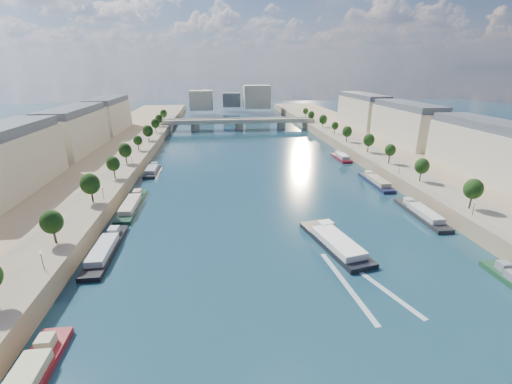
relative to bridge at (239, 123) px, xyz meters
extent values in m
plane|color=#0B2433|center=(0.00, -121.42, -5.08)|extent=(700.00, 700.00, 0.00)
cube|color=#9E8460|center=(-72.00, -121.42, -2.58)|extent=(44.00, 520.00, 5.00)
cube|color=#9E8460|center=(72.00, -121.42, -2.58)|extent=(44.00, 520.00, 5.00)
cube|color=gray|center=(-57.00, -121.42, -0.03)|extent=(14.00, 520.00, 0.10)
cube|color=gray|center=(57.00, -121.42, -0.03)|extent=(14.00, 520.00, 0.10)
cylinder|color=#382B1E|center=(-55.00, -179.42, 1.83)|extent=(0.50, 0.50, 3.82)
ellipsoid|color=black|center=(-55.00, -179.42, 5.42)|extent=(4.80, 4.80, 5.52)
cylinder|color=#382B1E|center=(-55.00, -155.42, 1.83)|extent=(0.50, 0.50, 3.82)
ellipsoid|color=black|center=(-55.00, -155.42, 5.42)|extent=(4.80, 4.80, 5.52)
cylinder|color=#382B1E|center=(-55.00, -131.42, 1.83)|extent=(0.50, 0.50, 3.82)
ellipsoid|color=black|center=(-55.00, -131.42, 5.42)|extent=(4.80, 4.80, 5.52)
cylinder|color=#382B1E|center=(-55.00, -107.42, 1.83)|extent=(0.50, 0.50, 3.82)
ellipsoid|color=black|center=(-55.00, -107.42, 5.42)|extent=(4.80, 4.80, 5.52)
cylinder|color=#382B1E|center=(-55.00, -83.42, 1.83)|extent=(0.50, 0.50, 3.82)
ellipsoid|color=black|center=(-55.00, -83.42, 5.42)|extent=(4.80, 4.80, 5.52)
cylinder|color=#382B1E|center=(-55.00, -59.42, 1.83)|extent=(0.50, 0.50, 3.82)
ellipsoid|color=black|center=(-55.00, -59.42, 5.42)|extent=(4.80, 4.80, 5.52)
cylinder|color=#382B1E|center=(-55.00, -35.42, 1.83)|extent=(0.50, 0.50, 3.82)
ellipsoid|color=black|center=(-55.00, -35.42, 5.42)|extent=(4.80, 4.80, 5.52)
cylinder|color=#382B1E|center=(-55.00, -11.42, 1.83)|extent=(0.50, 0.50, 3.82)
ellipsoid|color=black|center=(-55.00, -11.42, 5.42)|extent=(4.80, 4.80, 5.52)
cylinder|color=#382B1E|center=(-55.00, 12.58, 1.83)|extent=(0.50, 0.50, 3.82)
ellipsoid|color=black|center=(-55.00, 12.58, 5.42)|extent=(4.80, 4.80, 5.52)
cylinder|color=#382B1E|center=(55.00, -171.42, 1.83)|extent=(0.50, 0.50, 3.82)
ellipsoid|color=black|center=(55.00, -171.42, 5.42)|extent=(4.80, 4.80, 5.52)
cylinder|color=#382B1E|center=(55.00, -147.42, 1.83)|extent=(0.50, 0.50, 3.82)
ellipsoid|color=black|center=(55.00, -147.42, 5.42)|extent=(4.80, 4.80, 5.52)
cylinder|color=#382B1E|center=(55.00, -123.42, 1.83)|extent=(0.50, 0.50, 3.82)
ellipsoid|color=black|center=(55.00, -123.42, 5.42)|extent=(4.80, 4.80, 5.52)
cylinder|color=#382B1E|center=(55.00, -99.42, 1.83)|extent=(0.50, 0.50, 3.82)
ellipsoid|color=black|center=(55.00, -99.42, 5.42)|extent=(4.80, 4.80, 5.52)
cylinder|color=#382B1E|center=(55.00, -75.42, 1.83)|extent=(0.50, 0.50, 3.82)
ellipsoid|color=black|center=(55.00, -75.42, 5.42)|extent=(4.80, 4.80, 5.52)
cylinder|color=#382B1E|center=(55.00, -51.42, 1.83)|extent=(0.50, 0.50, 3.82)
ellipsoid|color=black|center=(55.00, -51.42, 5.42)|extent=(4.80, 4.80, 5.52)
cylinder|color=#382B1E|center=(55.00, -27.42, 1.83)|extent=(0.50, 0.50, 3.82)
ellipsoid|color=black|center=(55.00, -27.42, 5.42)|extent=(4.80, 4.80, 5.52)
cylinder|color=#382B1E|center=(55.00, -3.42, 1.83)|extent=(0.50, 0.50, 3.82)
ellipsoid|color=black|center=(55.00, -3.42, 5.42)|extent=(4.80, 4.80, 5.52)
cylinder|color=#382B1E|center=(55.00, 20.58, 1.83)|extent=(0.50, 0.50, 3.82)
ellipsoid|color=black|center=(55.00, 20.58, 5.42)|extent=(4.80, 4.80, 5.52)
cylinder|color=black|center=(-52.50, -191.42, 1.92)|extent=(0.14, 0.14, 4.00)
sphere|color=#FFE5B2|center=(-52.50, -191.42, 4.02)|extent=(0.36, 0.36, 0.36)
cylinder|color=black|center=(-52.50, -151.42, 1.92)|extent=(0.14, 0.14, 4.00)
sphere|color=#FFE5B2|center=(-52.50, -151.42, 4.02)|extent=(0.36, 0.36, 0.36)
cylinder|color=black|center=(-52.50, -111.42, 1.92)|extent=(0.14, 0.14, 4.00)
sphere|color=#FFE5B2|center=(-52.50, -111.42, 4.02)|extent=(0.36, 0.36, 0.36)
cylinder|color=black|center=(-52.50, -71.42, 1.92)|extent=(0.14, 0.14, 4.00)
sphere|color=#FFE5B2|center=(-52.50, -71.42, 4.02)|extent=(0.36, 0.36, 0.36)
cylinder|color=black|center=(-52.50, -31.42, 1.92)|extent=(0.14, 0.14, 4.00)
sphere|color=#FFE5B2|center=(-52.50, -31.42, 4.02)|extent=(0.36, 0.36, 0.36)
cylinder|color=black|center=(52.50, -176.42, 1.92)|extent=(0.14, 0.14, 4.00)
sphere|color=#FFE5B2|center=(52.50, -176.42, 4.02)|extent=(0.36, 0.36, 0.36)
cylinder|color=black|center=(52.50, -136.42, 1.92)|extent=(0.14, 0.14, 4.00)
sphere|color=#FFE5B2|center=(52.50, -136.42, 4.02)|extent=(0.36, 0.36, 0.36)
cylinder|color=black|center=(52.50, -96.42, 1.92)|extent=(0.14, 0.14, 4.00)
sphere|color=#FFE5B2|center=(52.50, -96.42, 4.02)|extent=(0.36, 0.36, 0.36)
cylinder|color=black|center=(52.50, -56.42, 1.92)|extent=(0.14, 0.14, 4.00)
sphere|color=#FFE5B2|center=(52.50, -56.42, 4.02)|extent=(0.36, 0.36, 0.36)
cylinder|color=black|center=(52.50, -16.42, 1.92)|extent=(0.14, 0.14, 4.00)
sphere|color=#FFE5B2|center=(52.50, -16.42, 4.02)|extent=(0.36, 0.36, 0.36)
cube|color=beige|center=(-85.00, -138.42, 9.92)|extent=(16.00, 52.00, 20.00)
cube|color=beige|center=(-85.00, -80.42, 9.92)|extent=(16.00, 52.00, 20.00)
cube|color=#474C54|center=(-85.00, -80.42, 21.52)|extent=(14.72, 50.44, 3.20)
cube|color=beige|center=(-85.00, -22.42, 9.92)|extent=(16.00, 52.00, 20.00)
cube|color=#474C54|center=(-85.00, -22.42, 21.52)|extent=(14.72, 50.44, 3.20)
cube|color=beige|center=(85.00, -138.42, 9.92)|extent=(16.00, 52.00, 20.00)
cube|color=#474C54|center=(85.00, -138.42, 21.52)|extent=(14.72, 50.44, 3.20)
cube|color=beige|center=(85.00, -80.42, 9.92)|extent=(16.00, 52.00, 20.00)
cube|color=#474C54|center=(85.00, -80.42, 21.52)|extent=(14.72, 50.44, 3.20)
cube|color=beige|center=(85.00, -22.42, 9.92)|extent=(16.00, 52.00, 20.00)
cube|color=#474C54|center=(85.00, -22.42, 21.52)|extent=(14.72, 50.44, 3.20)
cube|color=beige|center=(-30.00, 88.58, 8.92)|extent=(22.00, 18.00, 18.00)
cube|color=beige|center=(25.00, 98.58, 10.92)|extent=(26.00, 20.00, 22.00)
cube|color=#474C54|center=(0.00, 113.58, 6.92)|extent=(18.00, 16.00, 14.00)
cube|color=#C1B79E|center=(0.00, 0.00, 1.12)|extent=(112.00, 11.00, 2.20)
cube|color=#C1B79E|center=(0.00, -5.00, 2.62)|extent=(112.00, 0.80, 0.90)
cube|color=#C1B79E|center=(0.00, 5.00, 2.62)|extent=(112.00, 0.80, 0.90)
cylinder|color=#C1B79E|center=(-32.00, 0.00, -2.58)|extent=(6.40, 6.40, 5.00)
cylinder|color=#C1B79E|center=(0.00, 0.00, -2.58)|extent=(6.40, 6.40, 5.00)
cylinder|color=#C1B79E|center=(32.00, 0.00, -2.58)|extent=(6.40, 6.40, 5.00)
cube|color=#C1B79E|center=(-52.00, 0.00, -2.58)|extent=(6.00, 12.00, 5.00)
cube|color=#C1B79E|center=(52.00, 0.00, -2.58)|extent=(6.00, 12.00, 5.00)
cube|color=black|center=(12.58, -179.39, -4.75)|extent=(12.83, 27.18, 1.87)
cube|color=white|center=(12.58, -181.49, -2.97)|extent=(9.58, 17.93, 1.68)
cube|color=white|center=(12.58, -171.53, -2.91)|extent=(4.32, 3.86, 1.80)
cube|color=silver|center=(9.38, -196.39, -5.06)|extent=(3.53, 26.00, 0.04)
cube|color=silver|center=(15.78, -196.39, -5.06)|extent=(9.67, 24.95, 0.04)
cube|color=maroon|center=(-45.50, -214.80, -4.78)|extent=(5.00, 21.15, 1.80)
cube|color=#BEB98E|center=(-45.50, -208.46, -2.98)|extent=(2.50, 2.54, 1.80)
cube|color=black|center=(-45.50, -176.23, -4.78)|extent=(5.00, 26.22, 1.80)
cube|color=silver|center=(-45.50, -178.32, -3.08)|extent=(4.10, 14.42, 1.60)
cube|color=silver|center=(-45.50, -168.36, -2.98)|extent=(2.50, 3.15, 1.80)
cube|color=#173927|center=(-45.50, -146.60, -4.78)|extent=(5.00, 28.73, 1.80)
cube|color=beige|center=(-45.50, -148.90, -3.08)|extent=(4.10, 15.80, 1.60)
cube|color=beige|center=(-45.50, -137.98, -2.98)|extent=(2.50, 3.45, 1.80)
cube|color=#27272A|center=(-45.50, -106.50, -4.78)|extent=(5.00, 19.93, 1.80)
cube|color=#989AA1|center=(-45.50, -108.10, -3.08)|extent=(4.10, 10.96, 1.60)
cube|color=#989AA1|center=(-45.50, -100.52, -2.98)|extent=(2.50, 2.39, 1.80)
cube|color=gray|center=(45.50, -196.57, -2.98)|extent=(2.50, 2.39, 1.80)
cube|color=#232325|center=(45.50, -164.51, -4.78)|extent=(5.00, 25.11, 1.80)
cube|color=beige|center=(45.50, -166.52, -3.08)|extent=(4.10, 13.81, 1.60)
cube|color=beige|center=(45.50, -156.98, -2.98)|extent=(2.50, 3.01, 1.80)
cube|color=#1A1D39|center=(45.50, -132.71, -4.78)|extent=(5.00, 24.00, 1.80)
cube|color=#BAB28C|center=(45.50, -134.63, -3.08)|extent=(4.10, 13.20, 1.60)
cube|color=#BAB28C|center=(45.50, -125.51, -2.98)|extent=(2.50, 2.88, 1.80)
cube|color=maroon|center=(45.50, -93.46, -4.78)|extent=(5.00, 17.61, 1.80)
cube|color=#A6AAB1|center=(45.50, -94.87, -3.08)|extent=(4.10, 9.69, 1.60)
cube|color=#A6AAB1|center=(45.50, -88.18, -2.98)|extent=(2.50, 2.11, 1.80)
camera|label=1|loc=(-16.88, -255.47, 38.50)|focal=24.00mm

